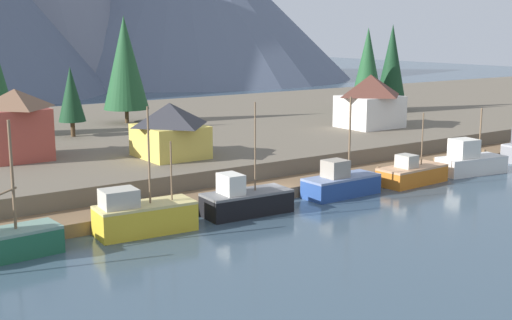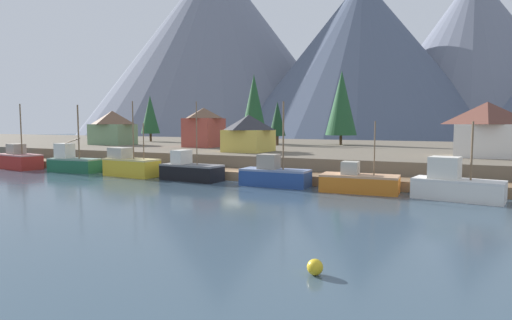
# 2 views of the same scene
# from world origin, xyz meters

# --- Properties ---
(ground_plane) EXTENTS (400.00, 400.00, 1.00)m
(ground_plane) POSITION_xyz_m (0.00, 20.00, -0.50)
(ground_plane) COLOR #384C5B
(dock) EXTENTS (80.00, 4.00, 1.60)m
(dock) POSITION_xyz_m (0.00, 1.99, 0.50)
(dock) COLOR brown
(dock) RESTS_ON ground_plane
(shoreline_bank) EXTENTS (400.00, 56.00, 2.50)m
(shoreline_bank) POSITION_xyz_m (0.00, 32.00, 1.25)
(shoreline_bank) COLOR #665B4C
(shoreline_bank) RESTS_ON ground_plane
(fishing_boat_yellow) EXTENTS (7.29, 3.32, 9.13)m
(fishing_boat_yellow) POSITION_xyz_m (-13.60, -1.78, 1.32)
(fishing_boat_yellow) COLOR gold
(fishing_boat_yellow) RESTS_ON ground_plane
(fishing_boat_black) EXTENTS (7.25, 3.31, 8.88)m
(fishing_boat_black) POSITION_xyz_m (-4.69, -1.79, 1.13)
(fishing_boat_black) COLOR black
(fishing_boat_black) RESTS_ON ground_plane
(fishing_boat_blue) EXTENTS (7.14, 2.86, 8.67)m
(fishing_boat_blue) POSITION_xyz_m (5.60, -1.57, 1.12)
(fishing_boat_blue) COLOR navy
(fishing_boat_blue) RESTS_ON ground_plane
(fishing_boat_orange) EXTENTS (7.26, 3.38, 6.67)m
(fishing_boat_orange) POSITION_xyz_m (14.38, -1.85, 0.96)
(fishing_boat_orange) COLOR #CC6B1E
(fishing_boat_orange) RESTS_ON ground_plane
(fishing_boat_white) EXTENTS (7.47, 3.98, 6.63)m
(fishing_boat_white) POSITION_xyz_m (22.58, -2.12, 1.27)
(fishing_boat_white) COLOR silver
(fishing_boat_white) RESTS_ON ground_plane
(house_white) EXTENTS (7.17, 6.19, 6.48)m
(house_white) POSITION_xyz_m (25.41, 15.20, 5.82)
(house_white) COLOR silver
(house_white) RESTS_ON shoreline_bank
(house_red) EXTENTS (5.38, 6.12, 6.56)m
(house_red) POSITION_xyz_m (-16.23, 18.87, 5.84)
(house_red) COLOR #9E4238
(house_red) RESTS_ON shoreline_bank
(house_yellow) EXTENTS (5.81, 6.67, 5.15)m
(house_yellow) POSITION_xyz_m (-4.12, 11.65, 5.14)
(house_yellow) COLOR gold
(house_yellow) RESTS_ON shoreline_bank
(conifer_near_left) EXTENTS (3.02, 3.02, 7.86)m
(conifer_near_left) POSITION_xyz_m (-7.21, 29.03, 7.26)
(conifer_near_left) COLOR #4C3823
(conifer_near_left) RESTS_ON shoreline_bank
(conifer_mid_left) EXTENTS (4.72, 4.72, 12.14)m
(conifer_mid_left) POSITION_xyz_m (35.26, 25.92, 9.13)
(conifer_mid_left) COLOR #4C3823
(conifer_mid_left) RESTS_ON shoreline_bank
(conifer_mid_right) EXTENTS (4.32, 4.32, 12.63)m
(conifer_mid_right) POSITION_xyz_m (40.69, 26.45, 9.53)
(conifer_mid_right) COLOR #4C3823
(conifer_mid_right) RESTS_ON shoreline_bank
(conifer_back_right) EXTENTS (5.76, 5.76, 13.61)m
(conifer_back_right) POSITION_xyz_m (2.55, 35.99, 10.19)
(conifer_back_right) COLOR #4C3823
(conifer_back_right) RESTS_ON shoreline_bank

